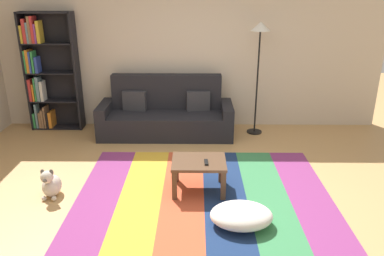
{
  "coord_description": "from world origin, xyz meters",
  "views": [
    {
      "loc": [
        0.12,
        -4.21,
        2.44
      ],
      "look_at": [
        0.07,
        0.57,
        0.65
      ],
      "focal_mm": 35.71,
      "sensor_mm": 36.0,
      "label": 1
    }
  ],
  "objects_px": {
    "bookshelf": "(46,73)",
    "standing_lamp": "(260,42)",
    "coffee_table": "(199,166)",
    "tv_remote": "(206,162)",
    "couch": "(166,115)",
    "pouf": "(241,215)",
    "dog": "(51,184)"
  },
  "relations": [
    {
      "from": "couch",
      "to": "tv_remote",
      "type": "height_order",
      "value": "couch"
    },
    {
      "from": "couch",
      "to": "coffee_table",
      "type": "bearing_deg",
      "value": -74.41
    },
    {
      "from": "couch",
      "to": "pouf",
      "type": "relative_size",
      "value": 3.35
    },
    {
      "from": "coffee_table",
      "to": "pouf",
      "type": "height_order",
      "value": "coffee_table"
    },
    {
      "from": "bookshelf",
      "to": "pouf",
      "type": "distance_m",
      "value": 4.42
    },
    {
      "from": "couch",
      "to": "standing_lamp",
      "type": "distance_m",
      "value": 1.99
    },
    {
      "from": "standing_lamp",
      "to": "tv_remote",
      "type": "relative_size",
      "value": 12.62
    },
    {
      "from": "tv_remote",
      "to": "standing_lamp",
      "type": "bearing_deg",
      "value": 64.84
    },
    {
      "from": "coffee_table",
      "to": "tv_remote",
      "type": "distance_m",
      "value": 0.14
    },
    {
      "from": "couch",
      "to": "bookshelf",
      "type": "xyz_separation_m",
      "value": [
        -2.1,
        0.29,
        0.68
      ]
    },
    {
      "from": "couch",
      "to": "bookshelf",
      "type": "relative_size",
      "value": 1.11
    },
    {
      "from": "couch",
      "to": "dog",
      "type": "height_order",
      "value": "couch"
    },
    {
      "from": "couch",
      "to": "pouf",
      "type": "bearing_deg",
      "value": -69.8
    },
    {
      "from": "coffee_table",
      "to": "standing_lamp",
      "type": "distance_m",
      "value": 2.59
    },
    {
      "from": "bookshelf",
      "to": "coffee_table",
      "type": "distance_m",
      "value": 3.55
    },
    {
      "from": "bookshelf",
      "to": "standing_lamp",
      "type": "xyz_separation_m",
      "value": [
        3.65,
        -0.21,
        0.57
      ]
    },
    {
      "from": "coffee_table",
      "to": "dog",
      "type": "bearing_deg",
      "value": -175.08
    },
    {
      "from": "standing_lamp",
      "to": "dog",
      "type": "bearing_deg",
      "value": -141.85
    },
    {
      "from": "bookshelf",
      "to": "standing_lamp",
      "type": "relative_size",
      "value": 1.08
    },
    {
      "from": "couch",
      "to": "standing_lamp",
      "type": "height_order",
      "value": "standing_lamp"
    },
    {
      "from": "couch",
      "to": "bookshelf",
      "type": "height_order",
      "value": "bookshelf"
    },
    {
      "from": "standing_lamp",
      "to": "couch",
      "type": "bearing_deg",
      "value": -177.34
    },
    {
      "from": "coffee_table",
      "to": "tv_remote",
      "type": "bearing_deg",
      "value": -36.05
    },
    {
      "from": "standing_lamp",
      "to": "pouf",
      "type": "bearing_deg",
      "value": -100.96
    },
    {
      "from": "dog",
      "to": "bookshelf",
      "type": "bearing_deg",
      "value": 109.31
    },
    {
      "from": "couch",
      "to": "tv_remote",
      "type": "distance_m",
      "value": 2.14
    },
    {
      "from": "dog",
      "to": "standing_lamp",
      "type": "relative_size",
      "value": 0.21
    },
    {
      "from": "bookshelf",
      "to": "tv_remote",
      "type": "distance_m",
      "value": 3.64
    },
    {
      "from": "pouf",
      "to": "dog",
      "type": "height_order",
      "value": "dog"
    },
    {
      "from": "bookshelf",
      "to": "couch",
      "type": "bearing_deg",
      "value": -7.72
    },
    {
      "from": "pouf",
      "to": "dog",
      "type": "xyz_separation_m",
      "value": [
        -2.26,
        0.6,
        0.03
      ]
    },
    {
      "from": "standing_lamp",
      "to": "tv_remote",
      "type": "xyz_separation_m",
      "value": [
        -0.91,
        -2.11,
        -1.15
      ]
    }
  ]
}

